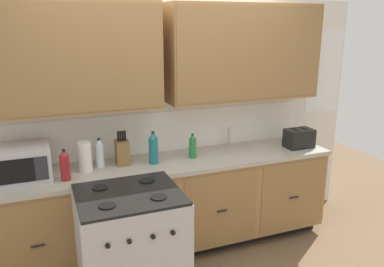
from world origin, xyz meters
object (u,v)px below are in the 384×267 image
microwave (19,163)px  bottle_teal (153,148)px  bottle_clear (100,153)px  bottle_red (65,165)px  bottle_green (193,146)px  stove_range (131,250)px  knife_block (122,152)px  paper_towel_roll (85,157)px  toaster (299,138)px

microwave → bottle_teal: 1.11m
bottle_clear → bottle_red: size_ratio=1.01×
microwave → bottle_green: 1.49m
bottle_green → stove_range: bearing=-139.5°
stove_range → bottle_teal: bearing=59.3°
knife_block → bottle_red: (-0.50, -0.20, 0.01)m
paper_towel_roll → bottle_green: bearing=-0.6°
microwave → bottle_teal: bearing=-1.4°
microwave → bottle_clear: size_ratio=1.84×
knife_block → bottle_green: knife_block is taller
bottle_teal → bottle_red: (-0.77, -0.11, -0.02)m
bottle_teal → microwave: bearing=178.6°
stove_range → paper_towel_roll: bearing=108.7°
stove_range → bottle_red: size_ratio=3.68×
paper_towel_roll → bottle_red: 0.22m
bottle_teal → bottle_red: bearing=-171.6°
bottle_teal → bottle_green: (0.38, 0.02, -0.03)m
bottle_green → bottle_clear: 0.85m
microwave → knife_block: bearing=4.2°
knife_block → paper_towel_roll: size_ratio=1.19×
stove_range → bottle_clear: bottle_clear is taller
microwave → bottle_green: (1.49, -0.01, -0.03)m
toaster → bottle_green: 1.13m
microwave → bottle_teal: size_ratio=1.61×
toaster → microwave: bearing=177.6°
bottle_green → bottle_red: size_ratio=0.90×
toaster → knife_block: bearing=174.5°
knife_block → bottle_clear: (-0.20, 0.00, 0.01)m
stove_range → knife_block: 0.91m
paper_towel_roll → bottle_teal: bearing=-2.8°
toaster → bottle_red: (-2.28, -0.03, 0.03)m
bottle_clear → bottle_red: 0.37m
toaster → bottle_teal: 1.51m
toaster → bottle_red: bottle_red is taller
knife_block → bottle_red: 0.54m
stove_range → bottle_clear: bearing=97.1°
stove_range → toaster: toaster is taller
toaster → bottle_teal: bottle_teal is taller
paper_towel_roll → bottle_red: paper_towel_roll is taller
microwave → knife_block: 0.84m
bottle_red → microwave: bearing=157.6°
bottle_clear → toaster: bearing=-5.1°
knife_block → bottle_red: size_ratio=1.20×
bottle_green → bottle_clear: bottle_clear is taller
bottle_green → toaster: bearing=-5.2°
stove_range → bottle_teal: 0.93m
stove_range → bottle_red: bearing=127.6°
toaster → bottle_teal: bearing=176.8°
bottle_teal → bottle_red: size_ratio=1.15×
stove_range → microwave: (-0.73, 0.65, 0.57)m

